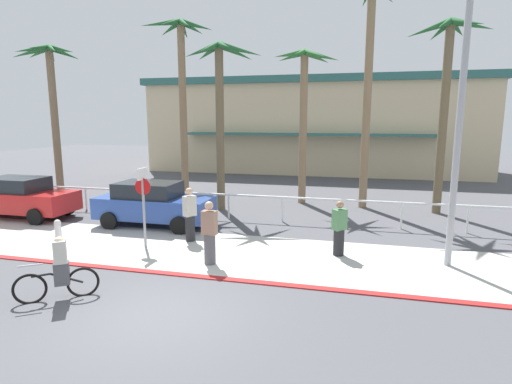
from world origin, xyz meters
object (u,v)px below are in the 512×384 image
palm_tree_5 (447,76)px  car_red_0 (21,197)px  palm_tree_0 (51,81)px  cyclist_black_0 (59,270)px  pedestrian_1 (190,217)px  stop_sign_bike_lane (143,196)px  pedestrian_2 (210,235)px  bollard_2 (58,235)px  palm_tree_3 (305,89)px  streetlight_curb (462,111)px  palm_tree_2 (221,86)px  palm_tree_4 (369,48)px  car_blue_1 (153,204)px  palm_tree_1 (181,70)px  pedestrian_0 (339,231)px

palm_tree_5 → car_red_0: bearing=-163.0°
palm_tree_0 → cyclist_black_0: (8.37, -10.22, -5.18)m
pedestrian_1 → car_red_0: bearing=170.1°
stop_sign_bike_lane → pedestrian_2: (2.56, -0.96, -0.82)m
stop_sign_bike_lane → cyclist_black_0: 4.06m
bollard_2 → cyclist_black_0: bearing=-50.1°
car_red_0 → palm_tree_3: bearing=29.0°
streetlight_curb → palm_tree_0: size_ratio=0.98×
palm_tree_0 → palm_tree_3: palm_tree_0 is taller
palm_tree_2 → palm_tree_4: (6.17, 2.04, 1.67)m
streetlight_curb → palm_tree_2: size_ratio=1.02×
palm_tree_5 → car_blue_1: (-10.96, -5.00, -4.93)m
palm_tree_1 → palm_tree_5: (12.04, -0.36, -0.62)m
car_blue_1 → pedestrian_2: 5.03m
palm_tree_4 → pedestrian_1: bearing=-128.5°
car_red_0 → pedestrian_1: 8.24m
palm_tree_0 → palm_tree_1: (6.21, 1.63, 0.55)m
stop_sign_bike_lane → palm_tree_4: 11.81m
stop_sign_bike_lane → pedestrian_2: bearing=-20.7°
bollard_2 → car_blue_1: size_ratio=0.23×
pedestrian_2 → cyclist_black_0: bearing=-130.1°
stop_sign_bike_lane → car_red_0: 7.43m
palm_tree_2 → car_blue_1: bearing=-115.2°
bollard_2 → palm_tree_5: 15.92m
palm_tree_4 → pedestrian_2: bearing=-114.9°
palm_tree_3 → palm_tree_4: size_ratio=0.73×
palm_tree_1 → palm_tree_3: size_ratio=1.22×
palm_tree_2 → pedestrian_0: palm_tree_2 is taller
palm_tree_1 → palm_tree_5: bearing=-1.7°
palm_tree_0 → car_red_0: bearing=-71.0°
palm_tree_0 → car_red_0: size_ratio=1.74×
palm_tree_1 → car_red_0: palm_tree_1 is taller
streetlight_curb → pedestrian_1: streetlight_curb is taller
pedestrian_2 → bollard_2: bearing=-180.0°
pedestrian_1 → pedestrian_2: (1.43, -1.94, -0.00)m
palm_tree_3 → cyclist_black_0: 13.78m
palm_tree_2 → palm_tree_3: 4.11m
streetlight_curb → palm_tree_4: palm_tree_4 is taller
palm_tree_5 → pedestrian_2: 12.30m
palm_tree_3 → palm_tree_5: size_ratio=0.89×
streetlight_curb → palm_tree_2: (-8.49, 5.66, 1.18)m
palm_tree_1 → car_red_0: bearing=-131.4°
palm_tree_2 → palm_tree_5: 9.48m
cyclist_black_0 → pedestrian_1: bearing=77.6°
stop_sign_bike_lane → palm_tree_5: palm_tree_5 is taller
palm_tree_2 → pedestrian_1: (0.56, -5.01, -4.60)m
palm_tree_5 → pedestrian_2: palm_tree_5 is taller
palm_tree_2 → car_blue_1: size_ratio=1.67×
streetlight_curb → palm_tree_1: size_ratio=0.85×
bollard_2 → palm_tree_4: bearing=44.4°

